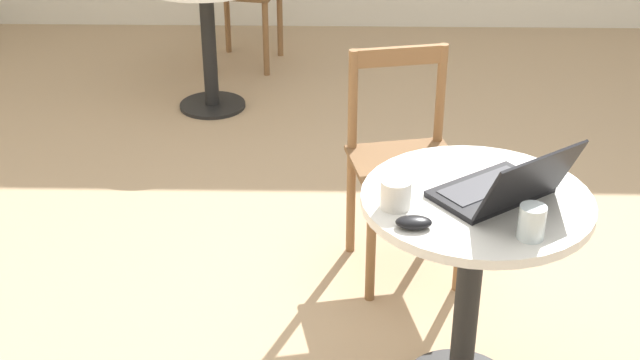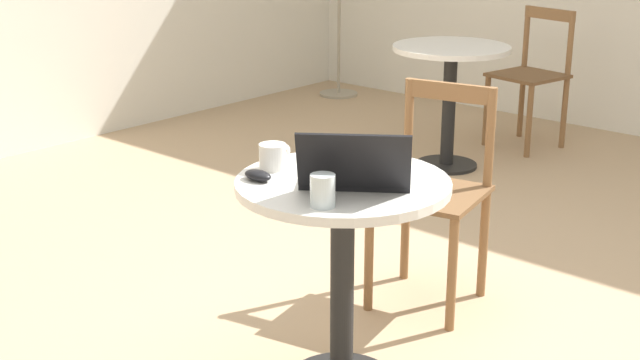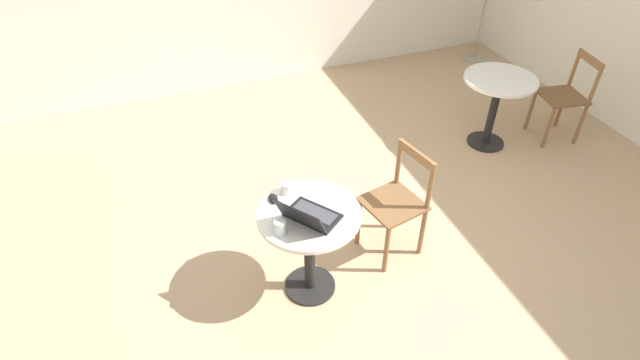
% 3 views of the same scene
% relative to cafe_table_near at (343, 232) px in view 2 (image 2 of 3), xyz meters
% --- Properties ---
extents(ground_plane, '(16.00, 16.00, 0.00)m').
position_rel_cafe_table_near_xyz_m(ground_plane, '(0.51, 0.05, -0.55)').
color(ground_plane, tan).
extents(cafe_table_near, '(0.68, 0.68, 0.72)m').
position_rel_cafe_table_near_xyz_m(cafe_table_near, '(0.00, 0.00, 0.00)').
color(cafe_table_near, black).
rests_on(cafe_table_near, ground_plane).
extents(cafe_table_mid, '(0.68, 0.68, 0.72)m').
position_rel_cafe_table_near_xyz_m(cafe_table_mid, '(2.29, 1.10, 0.00)').
color(cafe_table_mid, black).
rests_on(cafe_table_mid, ground_plane).
extents(chair_near_right, '(0.47, 0.47, 0.87)m').
position_rel_cafe_table_near_xyz_m(chair_near_right, '(0.74, 0.15, -0.10)').
color(chair_near_right, brown).
rests_on(chair_near_right, ground_plane).
extents(chair_mid_right, '(0.46, 0.46, 0.87)m').
position_rel_cafe_table_near_xyz_m(chair_mid_right, '(3.02, 0.97, -0.10)').
color(chair_mid_right, brown).
rests_on(chair_mid_right, ground_plane).
extents(laptop, '(0.43, 0.44, 0.20)m').
position_rel_cafe_table_near_xyz_m(laptop, '(-0.02, -0.07, 0.22)').
color(laptop, black).
rests_on(laptop, cafe_table_near).
extents(mouse, '(0.06, 0.10, 0.03)m').
position_rel_cafe_table_near_xyz_m(mouse, '(-0.18, 0.20, 0.19)').
color(mouse, black).
rests_on(mouse, cafe_table_near).
extents(mug, '(0.12, 0.09, 0.08)m').
position_rel_cafe_table_near_xyz_m(mug, '(-0.06, 0.24, 0.22)').
color(mug, silver).
rests_on(mug, cafe_table_near).
extents(drinking_glass, '(0.07, 0.07, 0.10)m').
position_rel_cafe_table_near_xyz_m(drinking_glass, '(-0.22, -0.11, 0.22)').
color(drinking_glass, silver).
rests_on(drinking_glass, cafe_table_near).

